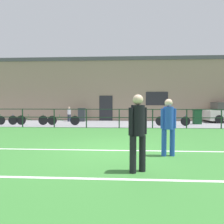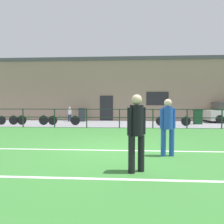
{
  "view_description": "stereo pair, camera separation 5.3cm",
  "coord_description": "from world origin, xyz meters",
  "px_view_note": "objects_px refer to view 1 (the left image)",
  "views": [
    {
      "loc": [
        0.36,
        -7.08,
        1.54
      ],
      "look_at": [
        -0.25,
        3.01,
        1.09
      ],
      "focal_mm": 34.88,
      "sensor_mm": 36.0,
      "label": 1
    },
    {
      "loc": [
        0.42,
        -7.08,
        1.54
      ],
      "look_at": [
        -0.25,
        3.01,
        1.09
      ],
      "focal_mm": 34.88,
      "sensor_mm": 36.0,
      "label": 2
    }
  ],
  "objects_px": {
    "bicycle_parked_0": "(173,121)",
    "bicycle_parked_4": "(1,120)",
    "trash_bin_0": "(197,117)",
    "bicycle_parked_1": "(63,120)",
    "player_striker": "(168,124)",
    "bicycle_parked_3": "(32,120)",
    "spectator_child": "(69,113)",
    "player_goalkeeper": "(138,128)",
    "trash_bin_1": "(82,115)"
  },
  "relations": [
    {
      "from": "player_goalkeeper",
      "to": "bicycle_parked_1",
      "type": "bearing_deg",
      "value": -97.75
    },
    {
      "from": "trash_bin_0",
      "to": "bicycle_parked_4",
      "type": "bearing_deg",
      "value": -174.64
    },
    {
      "from": "player_goalkeeper",
      "to": "bicycle_parked_3",
      "type": "relative_size",
      "value": 0.79
    },
    {
      "from": "spectator_child",
      "to": "trash_bin_1",
      "type": "distance_m",
      "value": 1.0
    },
    {
      "from": "bicycle_parked_0",
      "to": "player_goalkeeper",
      "type": "bearing_deg",
      "value": -106.41
    },
    {
      "from": "bicycle_parked_3",
      "to": "bicycle_parked_4",
      "type": "xyz_separation_m",
      "value": [
        -2.21,
        0.0,
        -0.0
      ]
    },
    {
      "from": "bicycle_parked_0",
      "to": "trash_bin_0",
      "type": "height_order",
      "value": "trash_bin_0"
    },
    {
      "from": "player_goalkeeper",
      "to": "trash_bin_0",
      "type": "xyz_separation_m",
      "value": [
        4.77,
        10.78,
        -0.44
      ]
    },
    {
      "from": "bicycle_parked_0",
      "to": "trash_bin_0",
      "type": "xyz_separation_m",
      "value": [
        1.97,
        1.27,
        0.19
      ]
    },
    {
      "from": "trash_bin_0",
      "to": "spectator_child",
      "type": "bearing_deg",
      "value": 171.23
    },
    {
      "from": "player_goalkeeper",
      "to": "bicycle_parked_3",
      "type": "height_order",
      "value": "player_goalkeeper"
    },
    {
      "from": "player_striker",
      "to": "trash_bin_1",
      "type": "xyz_separation_m",
      "value": [
        -4.72,
        10.91,
        -0.37
      ]
    },
    {
      "from": "bicycle_parked_1",
      "to": "bicycle_parked_3",
      "type": "bearing_deg",
      "value": 180.0
    },
    {
      "from": "bicycle_parked_1",
      "to": "trash_bin_0",
      "type": "height_order",
      "value": "trash_bin_0"
    },
    {
      "from": "player_striker",
      "to": "bicycle_parked_3",
      "type": "distance_m",
      "value": 11.0
    },
    {
      "from": "player_goalkeeper",
      "to": "player_striker",
      "type": "bearing_deg",
      "value": -154.98
    },
    {
      "from": "bicycle_parked_0",
      "to": "bicycle_parked_4",
      "type": "height_order",
      "value": "bicycle_parked_4"
    },
    {
      "from": "spectator_child",
      "to": "trash_bin_0",
      "type": "bearing_deg",
      "value": -166.1
    },
    {
      "from": "bicycle_parked_1",
      "to": "bicycle_parked_0",
      "type": "bearing_deg",
      "value": -0.0
    },
    {
      "from": "spectator_child",
      "to": "trash_bin_0",
      "type": "distance_m",
      "value": 9.62
    },
    {
      "from": "spectator_child",
      "to": "trash_bin_1",
      "type": "relative_size",
      "value": 1.1
    },
    {
      "from": "spectator_child",
      "to": "bicycle_parked_3",
      "type": "distance_m",
      "value": 3.31
    },
    {
      "from": "player_goalkeeper",
      "to": "spectator_child",
      "type": "xyz_separation_m",
      "value": [
        -4.74,
        12.25,
        -0.28
      ]
    },
    {
      "from": "trash_bin_0",
      "to": "player_striker",
      "type": "bearing_deg",
      "value": -112.35
    },
    {
      "from": "player_striker",
      "to": "trash_bin_1",
      "type": "relative_size",
      "value": 1.53
    },
    {
      "from": "trash_bin_1",
      "to": "trash_bin_0",
      "type": "bearing_deg",
      "value": -10.91
    },
    {
      "from": "bicycle_parked_3",
      "to": "bicycle_parked_4",
      "type": "relative_size",
      "value": 0.92
    },
    {
      "from": "bicycle_parked_0",
      "to": "trash_bin_0",
      "type": "relative_size",
      "value": 2.19
    },
    {
      "from": "bicycle_parked_3",
      "to": "trash_bin_0",
      "type": "bearing_deg",
      "value": 6.4
    },
    {
      "from": "bicycle_parked_0",
      "to": "trash_bin_1",
      "type": "relative_size",
      "value": 2.09
    },
    {
      "from": "bicycle_parked_0",
      "to": "bicycle_parked_4",
      "type": "relative_size",
      "value": 0.95
    },
    {
      "from": "player_striker",
      "to": "bicycle_parked_3",
      "type": "bearing_deg",
      "value": 126.38
    },
    {
      "from": "player_striker",
      "to": "bicycle_parked_4",
      "type": "relative_size",
      "value": 0.7
    },
    {
      "from": "bicycle_parked_1",
      "to": "bicycle_parked_3",
      "type": "relative_size",
      "value": 1.01
    },
    {
      "from": "bicycle_parked_3",
      "to": "trash_bin_1",
      "type": "bearing_deg",
      "value": 46.07
    },
    {
      "from": "trash_bin_0",
      "to": "bicycle_parked_1",
      "type": "bearing_deg",
      "value": -172.12
    },
    {
      "from": "trash_bin_1",
      "to": "player_goalkeeper",
      "type": "bearing_deg",
      "value": -73.16
    },
    {
      "from": "trash_bin_1",
      "to": "bicycle_parked_4",
      "type": "bearing_deg",
      "value": -149.83
    },
    {
      "from": "bicycle_parked_4",
      "to": "player_goalkeeper",
      "type": "bearing_deg",
      "value": -47.31
    },
    {
      "from": "bicycle_parked_4",
      "to": "player_striker",
      "type": "bearing_deg",
      "value": -39.42
    },
    {
      "from": "bicycle_parked_0",
      "to": "bicycle_parked_1",
      "type": "bearing_deg",
      "value": 180.0
    },
    {
      "from": "player_goalkeeper",
      "to": "trash_bin_0",
      "type": "bearing_deg",
      "value": -146.5
    },
    {
      "from": "bicycle_parked_3",
      "to": "trash_bin_0",
      "type": "distance_m",
      "value": 11.41
    },
    {
      "from": "player_goalkeeper",
      "to": "bicycle_parked_1",
      "type": "relative_size",
      "value": 0.79
    },
    {
      "from": "player_striker",
      "to": "bicycle_parked_4",
      "type": "bearing_deg",
      "value": 133.71
    },
    {
      "from": "player_goalkeeper",
      "to": "bicycle_parked_0",
      "type": "height_order",
      "value": "player_goalkeeper"
    },
    {
      "from": "spectator_child",
      "to": "bicycle_parked_1",
      "type": "height_order",
      "value": "spectator_child"
    },
    {
      "from": "bicycle_parked_1",
      "to": "trash_bin_1",
      "type": "distance_m",
      "value": 2.99
    },
    {
      "from": "bicycle_parked_1",
      "to": "bicycle_parked_4",
      "type": "bearing_deg",
      "value": 180.0
    },
    {
      "from": "bicycle_parked_3",
      "to": "trash_bin_1",
      "type": "relative_size",
      "value": 2.02
    }
  ]
}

